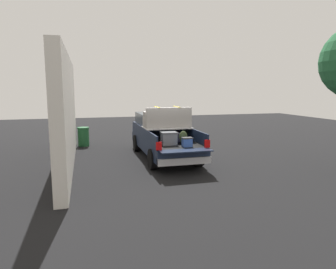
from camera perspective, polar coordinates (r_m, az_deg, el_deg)
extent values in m
plane|color=black|center=(13.20, -0.70, -4.35)|extent=(40.00, 40.00, 0.00)
cube|color=#162138|center=(13.08, -0.70, -1.76)|extent=(5.50, 1.92, 0.48)
cube|color=black|center=(11.90, 0.77, -1.51)|extent=(2.80, 1.80, 0.04)
cube|color=#162138|center=(11.63, -3.63, -0.60)|extent=(2.80, 0.06, 0.50)
cube|color=#162138|center=(12.15, 4.99, -0.23)|extent=(2.80, 0.06, 0.50)
cube|color=#162138|center=(13.16, -0.89, 0.48)|extent=(0.06, 1.80, 0.50)
cube|color=#162138|center=(10.33, 3.37, -3.06)|extent=(0.55, 1.80, 0.04)
cube|color=#B2B2B7|center=(12.56, -0.21, 1.33)|extent=(1.25, 1.92, 0.04)
cube|color=#162138|center=(14.30, -2.09, 1.12)|extent=(2.30, 1.92, 0.50)
cube|color=#2D3842|center=(14.15, -2.00, 3.07)|extent=(1.94, 1.76, 0.50)
cube|color=#162138|center=(15.61, -3.23, 1.51)|extent=(0.40, 1.82, 0.38)
cube|color=#B2B2B7|center=(10.55, 3.08, -4.95)|extent=(0.24, 1.92, 0.24)
cube|color=red|center=(10.29, -1.72, -2.18)|extent=(0.06, 0.20, 0.28)
cube|color=red|center=(10.84, 7.36, -1.71)|extent=(0.06, 0.20, 0.28)
cylinder|color=black|center=(14.62, -5.79, -1.60)|extent=(0.77, 0.30, 0.77)
cylinder|color=black|center=(15.01, 0.84, -1.29)|extent=(0.77, 0.30, 0.77)
cylinder|color=black|center=(11.26, -2.77, -4.62)|extent=(0.77, 0.30, 0.77)
cylinder|color=black|center=(11.76, 5.65, -4.08)|extent=(0.77, 0.30, 0.77)
cube|color=slate|center=(11.27, 0.16, -0.86)|extent=(0.40, 0.55, 0.43)
cube|color=#505359|center=(11.23, 0.16, 0.34)|extent=(0.44, 0.59, 0.05)
ellipsoid|color=black|center=(11.51, 1.85, -0.70)|extent=(0.20, 0.35, 0.41)
ellipsoid|color=black|center=(11.42, 2.01, -1.10)|extent=(0.09, 0.24, 0.18)
ellipsoid|color=#384728|center=(11.47, 2.88, -0.55)|extent=(0.20, 0.34, 0.49)
ellipsoid|color=#384728|center=(11.38, 3.05, -1.00)|extent=(0.09, 0.23, 0.22)
cube|color=#3359B2|center=(10.90, 3.59, -1.54)|extent=(0.26, 0.34, 0.30)
cube|color=#262628|center=(10.88, 3.60, -0.66)|extent=(0.28, 0.36, 0.04)
cube|color=#9E9993|center=(12.53, -0.21, 2.38)|extent=(0.82, 1.87, 0.42)
cube|color=#9E9993|center=(12.18, 0.20, 4.13)|extent=(0.16, 1.87, 0.40)
cube|color=#9E9993|center=(12.36, -4.02, 3.76)|extent=(0.58, 0.20, 0.22)
cube|color=#9E9993|center=(12.79, 3.34, 3.93)|extent=(0.58, 0.20, 0.22)
cube|color=yellow|center=(12.38, -2.10, 5.17)|extent=(0.92, 0.03, 0.02)
cube|color=yellow|center=(12.60, 1.64, 5.23)|extent=(0.92, 0.03, 0.02)
cube|color=silver|center=(12.44, -18.42, 4.11)|extent=(9.59, 0.36, 4.16)
cylinder|color=#1E592D|center=(16.42, -15.54, -0.52)|extent=(0.56, 0.56, 0.90)
cylinder|color=#1E592D|center=(16.35, -15.61, 1.17)|extent=(0.60, 0.60, 0.08)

